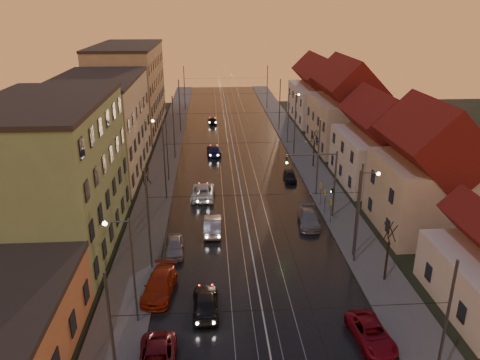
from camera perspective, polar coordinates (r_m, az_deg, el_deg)
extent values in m
plane|color=black|center=(33.05, 3.27, -18.42)|extent=(160.00, 160.00, 0.00)
cube|color=black|center=(68.75, -0.68, 3.06)|extent=(16.00, 120.00, 0.04)
cube|color=#4C4C4C|center=(68.95, -9.02, 2.90)|extent=(4.00, 120.00, 0.15)
cube|color=#4C4C4C|center=(69.95, 7.54, 3.24)|extent=(4.00, 120.00, 0.15)
cube|color=gray|center=(68.66, -2.51, 3.05)|extent=(0.06, 120.00, 0.03)
cube|color=gray|center=(68.70, -1.32, 3.07)|extent=(0.06, 120.00, 0.03)
cube|color=gray|center=(68.78, -0.04, 3.10)|extent=(0.06, 120.00, 0.03)
cube|color=gray|center=(68.88, 1.15, 3.12)|extent=(0.06, 120.00, 0.03)
cube|color=#74965F|center=(44.24, -22.01, 0.22)|extent=(10.00, 18.00, 13.00)
cube|color=#BFB793|center=(62.84, -16.63, 6.16)|extent=(10.00, 20.00, 12.00)
cube|color=#937F5E|center=(85.73, -13.36, 10.85)|extent=(10.00, 24.00, 14.00)
cube|color=#B5A78B|center=(48.51, 21.51, -1.77)|extent=(8.50, 10.00, 7.00)
pyramid|color=#571613|center=(46.85, 22.37, 4.35)|extent=(8.67, 10.20, 3.80)
cube|color=silver|center=(59.93, 16.43, 2.51)|extent=(9.00, 12.00, 6.00)
pyramid|color=#571613|center=(58.72, 16.88, 6.77)|extent=(9.18, 12.24, 3.20)
cube|color=#B5A78B|center=(73.44, 12.64, 6.73)|extent=(9.00, 14.00, 7.50)
pyramid|color=#571613|center=(72.31, 13.00, 11.15)|extent=(9.18, 14.28, 4.00)
cube|color=silver|center=(90.54, 9.52, 9.21)|extent=(9.00, 16.00, 6.50)
pyramid|color=#571613|center=(89.70, 9.71, 12.33)|extent=(9.18, 16.32, 3.50)
cylinder|color=#595B60|center=(25.90, -15.18, -19.27)|extent=(0.16, 0.16, 9.00)
cylinder|color=#595B60|center=(28.10, 23.59, -16.87)|extent=(0.16, 0.16, 9.00)
cylinder|color=#595B60|center=(38.45, -11.10, -4.87)|extent=(0.16, 0.16, 9.00)
cylinder|color=#595B60|center=(39.97, 14.21, -4.11)|extent=(0.16, 0.16, 9.00)
cylinder|color=#595B60|center=(52.31, -9.20, 2.22)|extent=(0.16, 0.16, 9.00)
cylinder|color=#595B60|center=(53.43, 9.50, 2.60)|extent=(0.16, 0.16, 9.00)
cylinder|color=#595B60|center=(66.67, -8.09, 6.30)|extent=(0.16, 0.16, 9.00)
cylinder|color=#595B60|center=(67.55, 6.70, 6.55)|extent=(0.16, 0.16, 9.00)
cylinder|color=#595B60|center=(81.25, -7.38, 8.92)|extent=(0.16, 0.16, 9.00)
cylinder|color=#595B60|center=(81.98, 4.86, 9.12)|extent=(0.16, 0.16, 9.00)
cylinder|color=#595B60|center=(98.92, -6.79, 11.04)|extent=(0.16, 0.16, 9.00)
cylinder|color=#595B60|center=(99.52, 3.34, 11.20)|extent=(0.16, 0.16, 9.00)
cylinder|color=#595B60|center=(32.62, -12.85, -10.96)|extent=(0.14, 0.14, 8.00)
cylinder|color=#595B60|center=(30.98, -14.87, -4.93)|extent=(1.60, 0.10, 0.10)
sphere|color=#FFD88C|center=(31.18, -16.15, -5.11)|extent=(0.32, 0.32, 0.32)
cylinder|color=#595B60|center=(41.09, 14.01, -4.16)|extent=(0.14, 0.14, 8.00)
cylinder|color=#595B60|center=(39.94, 15.57, 0.85)|extent=(1.60, 0.10, 0.10)
sphere|color=#FFD88C|center=(40.22, 16.52, 0.74)|extent=(0.32, 0.32, 0.32)
cylinder|color=#595B60|center=(58.18, -8.86, 3.61)|extent=(0.14, 0.14, 8.00)
cylinder|color=#595B60|center=(57.27, -9.87, 7.23)|extent=(1.60, 0.10, 0.10)
sphere|color=#FFD88C|center=(57.38, -10.59, 7.10)|extent=(0.32, 0.32, 0.32)
cylinder|color=#595B60|center=(74.40, 5.90, 7.50)|extent=(0.14, 0.14, 8.00)
cylinder|color=#595B60|center=(73.77, 6.63, 10.37)|extent=(1.60, 0.10, 0.10)
sphere|color=#FFD88C|center=(73.92, 7.18, 10.29)|extent=(0.32, 0.32, 0.32)
cylinder|color=#595B60|center=(48.35, 11.45, -0.63)|extent=(0.20, 0.20, 7.20)
cylinder|color=#595B60|center=(46.66, 8.65, 3.07)|extent=(5.20, 0.14, 0.14)
imported|color=black|center=(46.40, 5.71, 2.33)|extent=(0.15, 0.18, 0.90)
sphere|color=#19FF3F|center=(46.33, 5.72, 2.10)|extent=(0.20, 0.20, 0.20)
cylinder|color=black|center=(49.73, -11.24, -2.30)|extent=(0.18, 0.18, 3.50)
cylinder|color=black|center=(48.86, -11.17, 0.50)|extent=(0.37, 0.92, 1.61)
cylinder|color=black|center=(49.04, -11.52, 0.55)|extent=(0.91, 0.40, 1.61)
cylinder|color=black|center=(48.77, -11.74, 0.42)|extent=(0.37, 0.92, 1.61)
cylinder|color=black|center=(48.59, -11.34, 0.37)|extent=(0.84, 0.54, 1.62)
cylinder|color=black|center=(39.22, 17.41, -9.48)|extent=(0.18, 0.18, 3.50)
cylinder|color=black|center=(38.20, 18.11, -6.07)|extent=(0.37, 0.92, 1.61)
cylinder|color=black|center=(38.21, 17.58, -6.00)|extent=(0.91, 0.40, 1.61)
cylinder|color=black|center=(37.89, 17.54, -6.23)|extent=(0.37, 0.92, 1.61)
cylinder|color=black|center=(37.91, 18.11, -6.28)|extent=(0.84, 0.54, 1.62)
cylinder|color=black|center=(63.94, 8.97, 3.06)|extent=(0.18, 0.18, 3.50)
cylinder|color=black|center=(63.35, 9.29, 5.28)|extent=(0.37, 0.92, 1.61)
cylinder|color=black|center=(63.42, 8.98, 5.32)|extent=(0.91, 0.40, 1.61)
cylinder|color=black|center=(63.09, 8.91, 5.24)|extent=(0.37, 0.92, 1.61)
cylinder|color=black|center=(63.05, 9.25, 5.21)|extent=(0.84, 0.54, 1.62)
imported|color=black|center=(34.74, -4.22, -14.64)|extent=(1.90, 4.61, 1.56)
imported|color=#9A999E|center=(45.48, -3.37, -5.52)|extent=(1.71, 4.72, 1.55)
imported|color=silver|center=(53.57, -4.53, -1.39)|extent=(2.77, 5.60, 1.53)
imported|color=#191C4D|center=(68.88, -3.20, 3.67)|extent=(2.16, 4.98, 1.43)
imported|color=black|center=(87.30, -3.38, 7.27)|extent=(1.80, 3.79, 1.25)
imported|color=#A92B10|center=(36.98, -9.80, -12.55)|extent=(2.72, 5.39, 1.50)
imported|color=#9A9A9F|center=(42.29, -7.99, -7.99)|extent=(1.83, 4.08, 1.36)
imported|color=maroon|center=(33.30, 15.68, -17.54)|extent=(2.61, 4.85, 1.29)
imported|color=gray|center=(47.50, 8.38, -4.62)|extent=(2.50, 5.06, 1.42)
imported|color=black|center=(58.91, 6.11, 0.49)|extent=(1.59, 3.64, 1.22)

